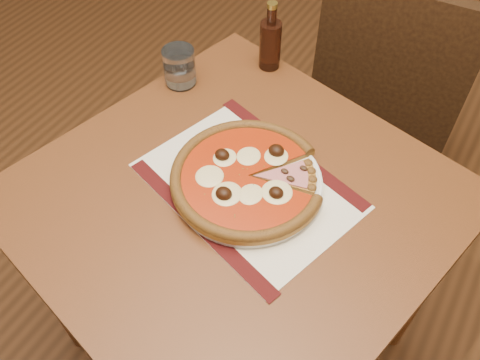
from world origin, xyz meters
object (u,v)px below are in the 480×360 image
Objects in this scene: water_glass at (179,67)px; bottle at (270,43)px; chair_far at (389,89)px; pizza at (248,176)px; table at (235,224)px; plate at (248,183)px.

bottle is (0.16, 0.17, 0.02)m from water_glass.
pizza is (-0.09, -0.72, 0.26)m from chair_far.
table is 0.46m from bottle.
pizza is 0.37m from water_glass.
pizza is (0.01, 0.04, 0.13)m from table.
chair_far is 0.52m from bottle.
bottle is (-0.15, 0.37, 0.04)m from pizza.
chair_far is at bearing 52.30° from water_glass.
chair_far reaches higher than plate.
bottle is at bearing 51.85° from chair_far.
pizza reaches higher than table.
chair_far is at bearing 82.54° from pizza.
water_glass is (-0.31, 0.20, 0.02)m from pizza.
plate is 0.40m from bottle.
chair_far is at bearing 55.07° from bottle.
plate is 0.37m from water_glass.
plate is at bearing -33.00° from water_glass.
bottle reaches higher than table.
bottle is (-0.15, 0.37, 0.06)m from plate.
water_glass is 0.53× the size of bottle.
water_glass is (-0.40, -0.52, 0.27)m from chair_far.
pizza reaches higher than plate.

